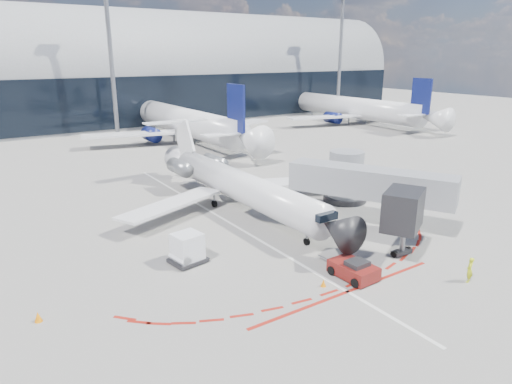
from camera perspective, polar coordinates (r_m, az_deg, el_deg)
ground at (r=36.06m, az=-1.55°, el=-4.89°), size 260.00×260.00×0.00m
apron_centerline at (r=37.66m, az=-3.16°, el=-3.93°), size 0.25×40.00×0.01m
apron_stop_bar at (r=27.90m, az=11.38°, el=-12.12°), size 14.00×0.25×0.01m
terminal_building at (r=95.19m, az=-23.37°, el=12.65°), size 150.00×24.15×24.00m
jet_bridge at (r=38.84m, az=13.19°, el=0.96°), size 10.03×15.20×4.90m
light_mast_centre at (r=79.74m, az=-17.66°, el=15.52°), size 0.70×0.70×25.00m
light_mast_east at (r=105.47m, az=10.46°, el=16.17°), size 0.70×0.70×25.00m
regional_jet at (r=40.65m, az=-2.62°, el=1.08°), size 22.41×27.64×6.92m
pushback_tug at (r=29.38m, az=12.11°, el=-9.44°), size 2.06×4.66×1.20m
ramp_worker at (r=30.97m, az=25.14°, el=-8.80°), size 0.69×0.59×1.59m
uld_container at (r=30.74m, az=-8.56°, el=-7.01°), size 2.47×2.19×2.07m
safety_cone_left at (r=27.06m, az=-25.59°, el=-13.90°), size 0.40×0.40×0.56m
safety_cone_right at (r=28.12m, az=8.42°, el=-11.19°), size 0.33×0.33×0.46m
bg_airliner_1 at (r=73.93m, az=-9.04°, el=11.02°), size 37.42×39.62×12.11m
bg_airliner_2 at (r=94.58m, az=12.29°, el=11.99°), size 36.41×38.55×11.78m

